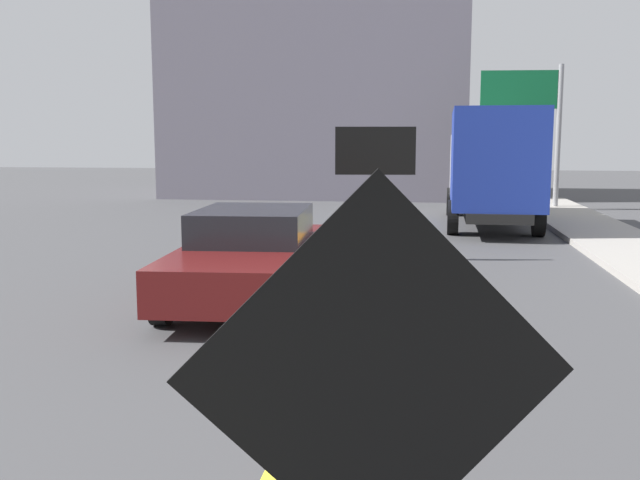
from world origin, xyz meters
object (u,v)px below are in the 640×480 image
highway_guide_sign (536,111)px  pickup_car (251,254)px  box_truck (492,164)px  traffic_cone_near_sign (355,435)px  traffic_cone_far_lane (390,268)px  traffic_cone_mid_lane (377,320)px  roadwork_sign (375,385)px  arrow_board_trailer (374,237)px

highway_guide_sign → pickup_car: bearing=-113.0°
pickup_car → highway_guide_sign: highway_guide_sign is taller
box_truck → pickup_car: size_ratio=1.52×
highway_guide_sign → traffic_cone_near_sign: size_ratio=6.88×
box_truck → highway_guide_sign: 5.60m
box_truck → traffic_cone_far_lane: size_ratio=9.90×
traffic_cone_mid_lane → traffic_cone_far_lane: 3.33m
roadwork_sign → traffic_cone_mid_lane: 5.47m
roadwork_sign → highway_guide_sign: size_ratio=0.47×
arrow_board_trailer → traffic_cone_mid_lane: (0.46, -6.16, -0.13)m
pickup_car → traffic_cone_mid_lane: pickup_car is taller
pickup_car → traffic_cone_near_sign: (2.15, -5.72, -0.34)m
arrow_board_trailer → pickup_car: bearing=-113.9°
roadwork_sign → traffic_cone_mid_lane: size_ratio=3.25×
traffic_cone_mid_lane → traffic_cone_near_sign: bearing=-89.2°
traffic_cone_mid_lane → highway_guide_sign: bearing=76.2°
arrow_board_trailer → box_truck: box_truck is taller
highway_guide_sign → traffic_cone_near_sign: highway_guide_sign is taller
highway_guide_sign → arrow_board_trailer: bearing=-112.8°
pickup_car → traffic_cone_far_lane: (2.09, 0.89, -0.32)m
roadwork_sign → traffic_cone_far_lane: (-0.33, 8.68, -1.09)m
roadwork_sign → box_truck: size_ratio=0.31×
arrow_board_trailer → traffic_cone_mid_lane: size_ratio=3.76×
roadwork_sign → traffic_cone_mid_lane: (-0.32, 5.35, -1.12)m
box_truck → traffic_cone_far_lane: 9.61m
arrow_board_trailer → highway_guide_sign: size_ratio=0.54×
pickup_car → traffic_cone_mid_lane: bearing=-49.3°
box_truck → traffic_cone_far_lane: box_truck is taller
highway_guide_sign → traffic_cone_near_sign: 21.46m
traffic_cone_near_sign → traffic_cone_mid_lane: traffic_cone_near_sign is taller
box_truck → traffic_cone_near_sign: 16.04m
roadwork_sign → pickup_car: (-2.42, 7.79, -0.77)m
traffic_cone_near_sign → traffic_cone_far_lane: size_ratio=0.95×
highway_guide_sign → traffic_cone_far_lane: highway_guide_sign is taller
roadwork_sign → pickup_car: bearing=107.2°
traffic_cone_mid_lane → box_truck: bearing=79.1°
box_truck → arrow_board_trailer: bearing=-114.3°
roadwork_sign → traffic_cone_far_lane: bearing=92.2°
traffic_cone_near_sign → traffic_cone_far_lane: bearing=90.6°
traffic_cone_mid_lane → traffic_cone_far_lane: size_ratio=0.94×
traffic_cone_mid_lane → traffic_cone_far_lane: bearing=90.3°
box_truck → traffic_cone_near_sign: (-2.36, -15.80, -1.41)m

